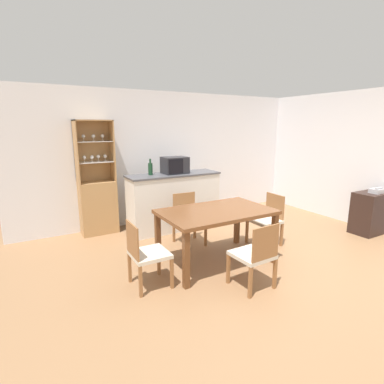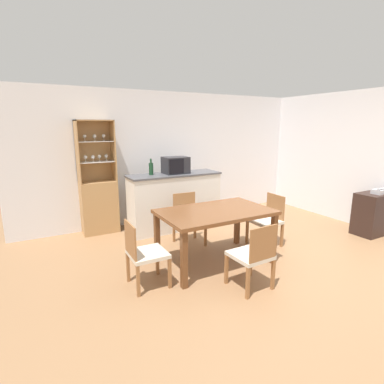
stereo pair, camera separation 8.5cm
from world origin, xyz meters
name	(u,v)px [view 1 (the left image)]	position (x,y,z in m)	size (l,w,h in m)	color
ground_plane	(273,260)	(0.00, 0.00, 0.00)	(18.00, 18.00, 0.00)	#936B47
wall_back	(186,156)	(0.00, 2.63, 1.27)	(6.80, 0.06, 2.55)	silver
wall_right	(368,160)	(2.58, 0.30, 1.27)	(0.06, 4.60, 2.55)	silver
kitchen_counter	(174,202)	(-0.62, 1.94, 0.52)	(1.71, 0.54, 1.05)	silver
display_cabinet	(98,199)	(-1.89, 2.43, 0.62)	(0.62, 0.36, 1.99)	tan
dining_table	(216,216)	(-0.74, 0.39, 0.67)	(1.52, 0.95, 0.76)	brown
dining_chair_head_far	(188,219)	(-0.74, 1.19, 0.42)	(0.46, 0.46, 0.82)	beige
dining_chair_side_right_far	(267,219)	(0.35, 0.53, 0.42)	(0.43, 0.43, 0.82)	beige
dining_chair_side_left_near	(146,254)	(-1.83, 0.24, 0.42)	(0.43, 0.43, 0.82)	beige
dining_chair_head_near	(255,255)	(-0.74, -0.42, 0.42)	(0.45, 0.45, 0.82)	beige
microwave	(175,165)	(-0.58, 1.97, 1.20)	(0.44, 0.35, 0.30)	#232328
wine_bottle	(150,169)	(-1.04, 2.03, 1.16)	(0.08, 0.08, 0.28)	#193D23
side_cabinet	(369,213)	(2.28, 0.00, 0.37)	(0.53, 0.41, 0.74)	black
telephone	(377,191)	(2.34, -0.06, 0.79)	(0.22, 0.17, 0.11)	#B7B7BC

